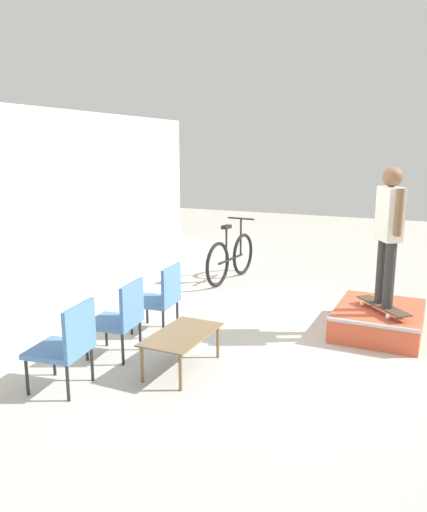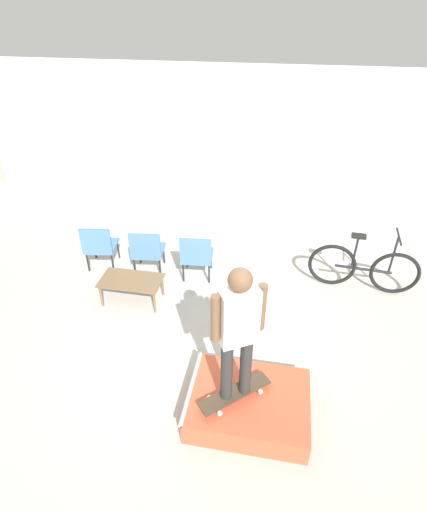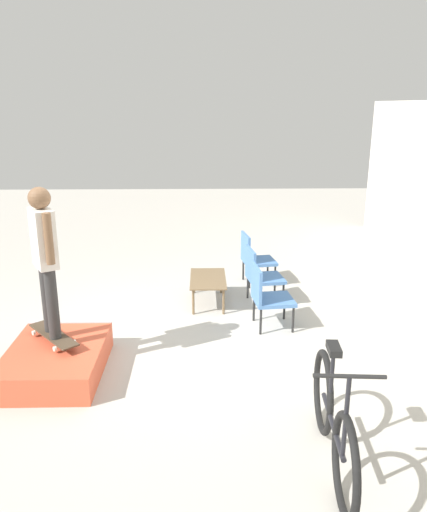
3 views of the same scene
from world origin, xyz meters
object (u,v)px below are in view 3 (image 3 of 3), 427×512
object	(u,v)px
patio_chair_center	(260,273)
patio_chair_right	(267,294)
skateboard_on_ramp	(53,335)
coffee_table	(208,281)
person_skater	(45,251)
bicycle	(333,422)
patio_chair_left	(254,257)
skate_ramp_box	(56,360)

from	to	relation	value
patio_chair_center	patio_chair_right	bearing A→B (deg)	171.66
skateboard_on_ramp	coffee_table	distance (m)	2.61
person_skater	patio_chair_center	world-z (taller)	person_skater
coffee_table	bicycle	size ratio (longest dim) A/B	0.55
patio_chair_left	patio_chair_right	size ratio (longest dim) A/B	1.00
patio_chair_left	patio_chair_center	bearing A→B (deg)	171.22
skate_ramp_box	patio_chair_left	size ratio (longest dim) A/B	1.60
patio_chair_left	skateboard_on_ramp	bearing A→B (deg)	128.08
coffee_table	patio_chair_left	world-z (taller)	patio_chair_left
skate_ramp_box	patio_chair_center	world-z (taller)	patio_chair_center
skate_ramp_box	patio_chair_right	distance (m)	2.80
patio_chair_right	bicycle	size ratio (longest dim) A/B	0.50
person_skater	patio_chair_right	distance (m)	2.92
patio_chair_left	bicycle	bearing A→B (deg)	173.81
patio_chair_left	bicycle	size ratio (longest dim) A/B	0.50
skateboard_on_ramp	coffee_table	size ratio (longest dim) A/B	0.81
skate_ramp_box	coffee_table	bearing A→B (deg)	139.66
bicycle	patio_chair_center	bearing A→B (deg)	-172.86
skate_ramp_box	patio_chair_right	xyz separation A→B (m)	(-1.17, 2.53, 0.32)
person_skater	patio_chair_right	world-z (taller)	person_skater
skate_ramp_box	person_skater	size ratio (longest dim) A/B	0.82
patio_chair_left	patio_chair_right	xyz separation A→B (m)	(1.74, -0.00, 0.00)
skate_ramp_box	bicycle	distance (m)	3.16
skate_ramp_box	bicycle	bearing A→B (deg)	60.14
skate_ramp_box	skateboard_on_ramp	distance (m)	0.29
coffee_table	skate_ramp_box	bearing A→B (deg)	-40.34
skate_ramp_box	skateboard_on_ramp	world-z (taller)	skateboard_on_ramp
skateboard_on_ramp	patio_chair_center	world-z (taller)	patio_chair_center
person_skater	patio_chair_left	bearing A→B (deg)	106.62
patio_chair_center	bicycle	world-z (taller)	bicycle
person_skater	skateboard_on_ramp	bearing A→B (deg)	-30.23
coffee_table	patio_chair_center	bearing A→B (deg)	89.02
coffee_table	patio_chair_left	xyz separation A→B (m)	(-0.86, 0.78, 0.12)
skateboard_on_ramp	person_skater	bearing A→B (deg)	138.56
patio_chair_right	patio_chair_center	bearing A→B (deg)	-6.11
patio_chair_right	coffee_table	bearing A→B (deg)	35.52
coffee_table	patio_chair_right	distance (m)	1.19
skate_ramp_box	person_skater	bearing A→B (deg)	-160.84
coffee_table	patio_chair_left	size ratio (longest dim) A/B	1.11
person_skater	bicycle	size ratio (longest dim) A/B	0.96
coffee_table	patio_chair_center	xyz separation A→B (m)	(0.01, 0.78, 0.12)
patio_chair_center	bicycle	xyz separation A→B (m)	(3.61, 0.20, -0.07)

